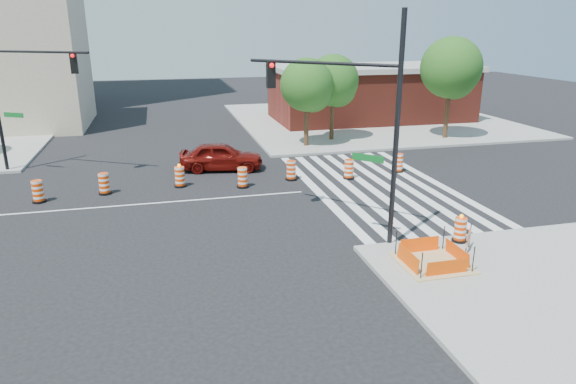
{
  "coord_description": "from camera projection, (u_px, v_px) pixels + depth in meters",
  "views": [
    {
      "loc": [
        0.63,
        -22.8,
        7.6
      ],
      "look_at": [
        5.31,
        -4.09,
        1.4
      ],
      "focal_mm": 32.0,
      "sensor_mm": 36.0,
      "label": 1
    }
  ],
  "objects": [
    {
      "name": "median_drum_6",
      "position": [
        291.0,
        171.0,
        26.67
      ],
      "size": [
        0.6,
        0.6,
        1.02
      ],
      "color": "black",
      "rests_on": "ground"
    },
    {
      "name": "ground",
      "position": [
        153.0,
        203.0,
        23.23
      ],
      "size": [
        120.0,
        120.0,
        0.0
      ],
      "primitive_type": "plane",
      "color": "black",
      "rests_on": "ground"
    },
    {
      "name": "signal_pole_nw",
      "position": [
        19.0,
        81.0,
        26.33
      ],
      "size": [
        5.38,
        3.2,
        8.12
      ],
      "rotation": [
        0.0,
        0.0,
        -0.53
      ],
      "color": "black",
      "rests_on": "ground"
    },
    {
      "name": "median_drum_8",
      "position": [
        398.0,
        163.0,
        28.14
      ],
      "size": [
        0.6,
        0.6,
        1.02
      ],
      "color": "black",
      "rests_on": "ground"
    },
    {
      "name": "excavation_pit",
      "position": [
        432.0,
        262.0,
        16.94
      ],
      "size": [
        2.2,
        2.2,
        0.9
      ],
      "color": "tan",
      "rests_on": "ground"
    },
    {
      "name": "lane_centerline",
      "position": [
        153.0,
        203.0,
        23.23
      ],
      "size": [
        14.0,
        0.12,
        0.01
      ],
      "primitive_type": "cube",
      "color": "silver",
      "rests_on": "ground"
    },
    {
      "name": "brick_storefront",
      "position": [
        370.0,
        93.0,
        43.31
      ],
      "size": [
        16.5,
        8.5,
        4.6
      ],
      "color": "maroon",
      "rests_on": "ground"
    },
    {
      "name": "tree_north_d",
      "position": [
        333.0,
        83.0,
        34.73
      ],
      "size": [
        3.49,
        3.49,
        5.93
      ],
      "color": "#382314",
      "rests_on": "ground"
    },
    {
      "name": "red_coupe",
      "position": [
        221.0,
        156.0,
        28.44
      ],
      "size": [
        4.83,
        2.64,
        1.56
      ],
      "primitive_type": "imported",
      "rotation": [
        0.0,
        0.0,
        1.39
      ],
      "color": "#5B0B07",
      "rests_on": "ground"
    },
    {
      "name": "tree_north_e",
      "position": [
        451.0,
        71.0,
        35.08
      ],
      "size": [
        4.16,
        4.16,
        7.07
      ],
      "color": "#382314",
      "rests_on": "ground"
    },
    {
      "name": "median_drum_7",
      "position": [
        349.0,
        170.0,
        26.88
      ],
      "size": [
        0.6,
        0.6,
        1.02
      ],
      "color": "black",
      "rests_on": "ground"
    },
    {
      "name": "median_drum_5",
      "position": [
        243.0,
        178.0,
        25.41
      ],
      "size": [
        0.6,
        0.6,
        1.02
      ],
      "color": "black",
      "rests_on": "ground"
    },
    {
      "name": "median_drum_3",
      "position": [
        104.0,
        184.0,
        24.39
      ],
      "size": [
        0.6,
        0.6,
        1.02
      ],
      "color": "black",
      "rests_on": "ground"
    },
    {
      "name": "signal_pole_se",
      "position": [
        352.0,
        107.0,
        18.05
      ],
      "size": [
        4.32,
        4.49,
        8.05
      ],
      "rotation": [
        0.0,
        0.0,
        2.34
      ],
      "color": "black",
      "rests_on": "ground"
    },
    {
      "name": "pit_drum",
      "position": [
        460.0,
        230.0,
        18.59
      ],
      "size": [
        0.54,
        0.54,
        1.05
      ],
      "color": "black",
      "rests_on": "ground"
    },
    {
      "name": "median_drum_2",
      "position": [
        38.0,
        192.0,
        23.23
      ],
      "size": [
        0.6,
        0.6,
        1.02
      ],
      "color": "black",
      "rests_on": "ground"
    },
    {
      "name": "sidewalk_ne",
      "position": [
        369.0,
        119.0,
        44.0
      ],
      "size": [
        22.0,
        22.0,
        0.15
      ],
      "primitive_type": "cube",
      "color": "gray",
      "rests_on": "ground"
    },
    {
      "name": "barricade",
      "position": [
        469.0,
        237.0,
        17.79
      ],
      "size": [
        0.54,
        0.61,
        0.92
      ],
      "rotation": [
        0.0,
        0.0,
        0.85
      ],
      "color": "#E93D04",
      "rests_on": "ground"
    },
    {
      "name": "crosswalk_east",
      "position": [
        377.0,
        186.0,
        25.76
      ],
      "size": [
        6.75,
        13.5,
        0.01
      ],
      "color": "silver",
      "rests_on": "ground"
    },
    {
      "name": "tree_north_c",
      "position": [
        307.0,
        88.0,
        32.9
      ],
      "size": [
        3.44,
        3.42,
        5.81
      ],
      "color": "#382314",
      "rests_on": "ground"
    },
    {
      "name": "median_drum_4",
      "position": [
        180.0,
        177.0,
        25.51
      ],
      "size": [
        0.6,
        0.6,
        1.18
      ],
      "color": "black",
      "rests_on": "ground"
    }
  ]
}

